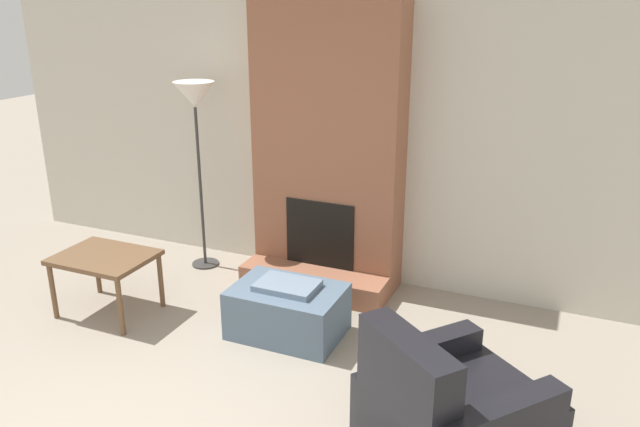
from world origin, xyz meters
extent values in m
cube|color=beige|center=(0.00, 3.38, 1.30)|extent=(7.43, 0.06, 2.60)
cube|color=#935B42|center=(0.00, 3.16, 1.30)|extent=(1.38, 0.37, 2.60)
cube|color=#935B42|center=(0.00, 2.81, 0.11)|extent=(1.38, 0.34, 0.22)
cube|color=black|center=(0.00, 2.97, 0.53)|extent=(0.67, 0.02, 0.63)
cube|color=slate|center=(0.10, 2.07, 0.20)|extent=(0.88, 0.61, 0.41)
cube|color=slate|center=(0.10, 2.07, 0.43)|extent=(0.48, 0.33, 0.05)
cube|color=black|center=(1.64, 1.21, 0.22)|extent=(1.28, 1.29, 0.44)
cube|color=black|center=(1.40, 0.92, 0.44)|extent=(0.68, 0.61, 0.89)
cube|color=black|center=(1.36, 1.44, 0.29)|extent=(0.66, 0.76, 0.59)
cube|color=brown|center=(-1.48, 1.79, 0.52)|extent=(0.80, 0.61, 0.04)
cylinder|color=brown|center=(-1.84, 1.52, 0.25)|extent=(0.04, 0.04, 0.50)
cylinder|color=brown|center=(-1.13, 1.52, 0.25)|extent=(0.04, 0.04, 0.50)
cylinder|color=brown|center=(-1.84, 2.05, 0.25)|extent=(0.04, 0.04, 0.50)
cylinder|color=brown|center=(-1.13, 2.05, 0.25)|extent=(0.04, 0.04, 0.50)
cylinder|color=#333333|center=(-1.28, 2.98, 0.01)|extent=(0.27, 0.27, 0.02)
cylinder|color=#333333|center=(-1.28, 2.98, 0.82)|extent=(0.03, 0.03, 1.60)
cone|color=silver|center=(-1.28, 2.98, 1.74)|extent=(0.39, 0.39, 0.24)
camera|label=1|loc=(2.12, -1.95, 2.63)|focal=35.00mm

